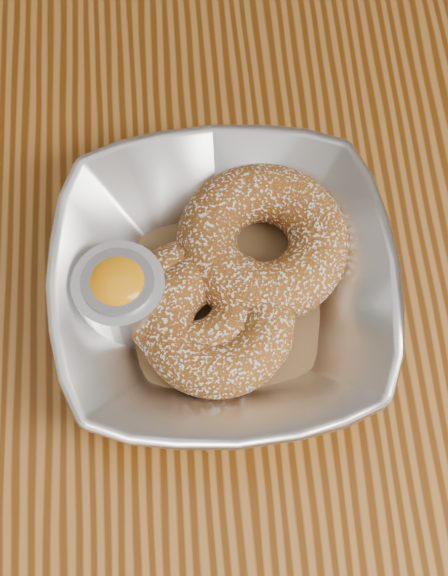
{
  "coord_description": "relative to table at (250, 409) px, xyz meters",
  "views": [
    {
      "loc": [
        -0.03,
        -0.19,
        1.3
      ],
      "look_at": [
        -0.02,
        0.04,
        0.78
      ],
      "focal_mm": 55.0,
      "sensor_mm": 36.0,
      "label": 1
    }
  ],
  "objects": [
    {
      "name": "table",
      "position": [
        0.0,
        0.0,
        0.0
      ],
      "size": [
        1.2,
        0.8,
        0.75
      ],
      "color": "brown",
      "rests_on": "ground_plane"
    },
    {
      "name": "donut_extra",
      "position": [
        -0.04,
        0.04,
        0.12
      ],
      "size": [
        0.12,
        0.12,
        0.03
      ],
      "primitive_type": "torus",
      "rotation": [
        0.0,
        0.0,
        -0.41
      ],
      "color": "brown",
      "rests_on": "parchment"
    },
    {
      "name": "serving_bowl",
      "position": [
        -0.02,
        0.04,
        0.13
      ],
      "size": [
        0.22,
        0.22,
        0.05
      ],
      "primitive_type": "imported",
      "color": "silver",
      "rests_on": "table"
    },
    {
      "name": "donut_front",
      "position": [
        -0.02,
        0.02,
        0.13
      ],
      "size": [
        0.11,
        0.11,
        0.04
      ],
      "primitive_type": "torus",
      "rotation": [
        0.0,
        0.0,
        0.08
      ],
      "color": "brown",
      "rests_on": "parchment"
    },
    {
      "name": "ramekin",
      "position": [
        -0.08,
        0.04,
        0.13
      ],
      "size": [
        0.06,
        0.06,
        0.05
      ],
      "color": "silver",
      "rests_on": "table"
    },
    {
      "name": "ground_plane",
      "position": [
        0.0,
        0.0,
        -0.65
      ],
      "size": [
        4.0,
        4.0,
        0.0
      ],
      "primitive_type": "plane",
      "color": "#565659",
      "rests_on": "ground"
    },
    {
      "name": "parchment",
      "position": [
        -0.02,
        0.04,
        0.11
      ],
      "size": [
        0.2,
        0.2,
        0.0
      ],
      "primitive_type": "cube",
      "rotation": [
        0.0,
        0.0,
        0.61
      ],
      "color": "brown",
      "rests_on": "table"
    },
    {
      "name": "donut_back",
      "position": [
        0.01,
        0.08,
        0.13
      ],
      "size": [
        0.15,
        0.15,
        0.04
      ],
      "primitive_type": "torus",
      "rotation": [
        0.0,
        0.0,
        -0.42
      ],
      "color": "brown",
      "rests_on": "parchment"
    }
  ]
}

